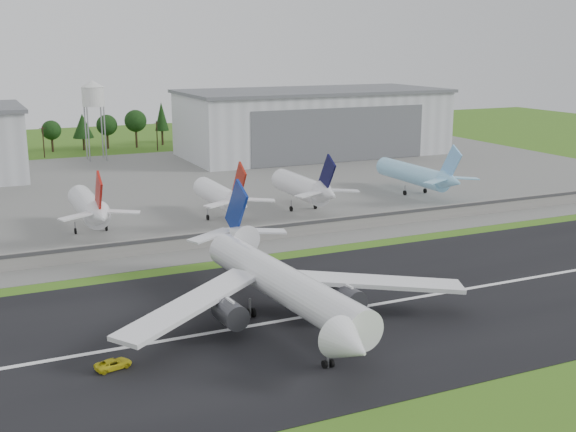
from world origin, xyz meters
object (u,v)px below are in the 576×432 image
parked_jet_red_b (223,197)px  parked_jet_navy (306,188)px  main_airliner (284,292)px  parked_jet_skyblue (419,175)px  parked_jet_red_a (91,208)px  ground_vehicle (113,364)px

parked_jet_red_b → parked_jet_navy: (22.66, 0.04, 0.26)m
main_airliner → parked_jet_skyblue: (74.83, 71.98, 1.12)m
parked_jet_red_a → parked_jet_skyblue: bearing=3.1°
parked_jet_red_a → ground_vehicle: bearing=-97.7°
parked_jet_red_b → parked_jet_navy: parked_jet_navy is taller
parked_jet_red_b → parked_jet_skyblue: size_ratio=0.84×
ground_vehicle → parked_jet_navy: 97.29m
main_airliner → parked_jet_red_a: 69.35m
parked_jet_red_a → parked_jet_skyblue: parked_jet_red_a is taller
ground_vehicle → parked_jet_skyblue: bearing=-65.5°
parked_jet_red_b → parked_jet_skyblue: bearing=4.7°
ground_vehicle → parked_jet_red_b: parked_jet_red_b is taller
parked_jet_skyblue → parked_jet_navy: bearing=-172.6°
main_airliner → parked_jet_red_a: main_airliner is taller
main_airliner → ground_vehicle: 28.64m
parked_jet_navy → parked_jet_skyblue: size_ratio=0.84×
ground_vehicle → parked_jet_red_b: 84.00m
ground_vehicle → main_airliner: bearing=-90.8°
parked_jet_red_b → parked_jet_skyblue: parked_jet_skyblue is taller
ground_vehicle → parked_jet_navy: (64.27, 72.83, 5.46)m
parked_jet_navy → ground_vehicle: bearing=-131.4°
main_airliner → parked_jet_red_a: bearing=-79.9°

